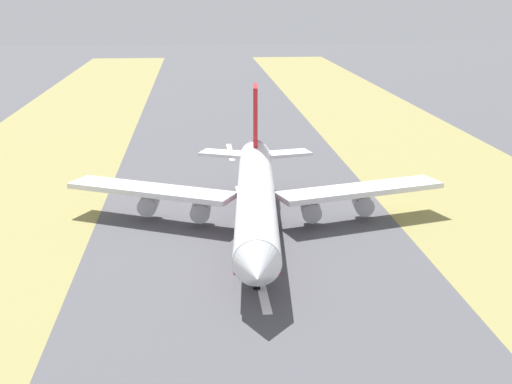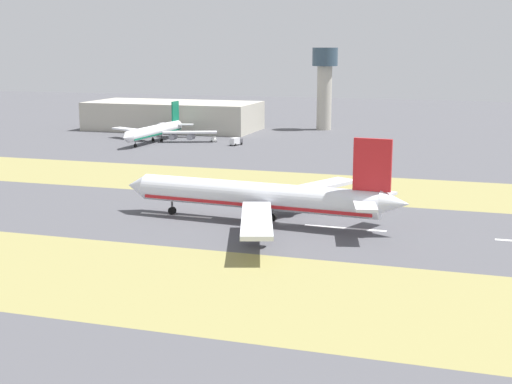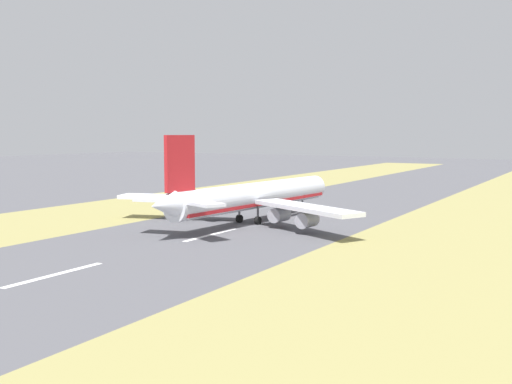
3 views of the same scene
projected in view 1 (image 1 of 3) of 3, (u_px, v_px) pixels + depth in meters
The scene contains 6 objects.
ground_plane at pixel (247, 223), 118.58m from camera, with size 800.00×800.00×0.00m, color #4C4C51.
grass_median_west at pixel (508, 216), 122.25m from camera, with size 40.00×600.00×0.01m, color olive.
centreline_dash_near at pixel (230, 152), 170.38m from camera, with size 1.20×18.00×0.01m, color silver.
centreline_dash_mid at pixel (241, 199), 132.05m from camera, with size 1.20×18.00×0.01m, color silver.
centreline_dash_far at pixel (261, 285), 93.72m from camera, with size 1.20×18.00×0.01m, color silver.
airplane_main_jet at pixel (256, 195), 113.15m from camera, with size 63.93×67.22×20.20m.
Camera 1 is at (8.02, 112.36, 37.43)m, focal length 50.00 mm.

